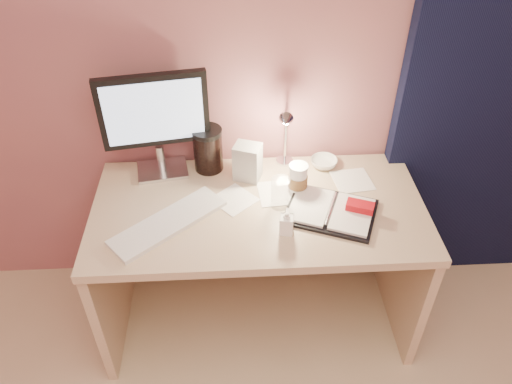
{
  "coord_description": "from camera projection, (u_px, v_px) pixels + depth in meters",
  "views": [
    {
      "loc": [
        -0.1,
        -0.2,
        2.1
      ],
      "look_at": [
        -0.01,
        1.33,
        0.85
      ],
      "focal_mm": 35.0,
      "sensor_mm": 36.0,
      "label": 1
    }
  ],
  "objects": [
    {
      "name": "desk_lamp",
      "position": [
        291.0,
        134.0,
        2.14
      ],
      "size": [
        0.09,
        0.21,
        0.33
      ],
      "rotation": [
        0.0,
        0.0,
        -0.14
      ],
      "color": "silver",
      "rests_on": "desk"
    },
    {
      "name": "lotion_bottle",
      "position": [
        287.0,
        221.0,
        1.94
      ],
      "size": [
        0.06,
        0.06,
        0.12
      ],
      "primitive_type": "imported",
      "rotation": [
        0.0,
        0.0,
        -0.17
      ],
      "color": "white",
      "rests_on": "desk"
    },
    {
      "name": "room",
      "position": [
        478.0,
        78.0,
        2.12
      ],
      "size": [
        3.5,
        3.5,
        3.5
      ],
      "color": "#C6B28E",
      "rests_on": "ground"
    },
    {
      "name": "desk",
      "position": [
        258.0,
        233.0,
        2.29
      ],
      "size": [
        1.4,
        0.7,
        0.73
      ],
      "color": "tan",
      "rests_on": "ground"
    },
    {
      "name": "monitor",
      "position": [
        155.0,
        117.0,
        2.1
      ],
      "size": [
        0.45,
        0.2,
        0.49
      ],
      "rotation": [
        0.0,
        0.0,
        0.16
      ],
      "color": "silver",
      "rests_on": "desk"
    },
    {
      "name": "paper_b",
      "position": [
        352.0,
        181.0,
        2.23
      ],
      "size": [
        0.19,
        0.19,
        0.0
      ],
      "primitive_type": "cube",
      "rotation": [
        0.0,
        0.0,
        0.14
      ],
      "color": "white",
      "rests_on": "desk"
    },
    {
      "name": "paper_a",
      "position": [
        278.0,
        193.0,
        2.16
      ],
      "size": [
        0.18,
        0.18,
        0.0
      ],
      "primitive_type": "cube",
      "rotation": [
        0.0,
        0.0,
        0.08
      ],
      "color": "white",
      "rests_on": "desk"
    },
    {
      "name": "clear_cup",
      "position": [
        280.0,
        193.0,
        2.05
      ],
      "size": [
        0.08,
        0.08,
        0.14
      ],
      "primitive_type": "cylinder",
      "color": "white",
      "rests_on": "desk"
    },
    {
      "name": "planner",
      "position": [
        333.0,
        211.0,
        2.05
      ],
      "size": [
        0.43,
        0.38,
        0.06
      ],
      "rotation": [
        0.0,
        0.0,
        -0.38
      ],
      "color": "black",
      "rests_on": "desk"
    },
    {
      "name": "coffee_cup",
      "position": [
        298.0,
        179.0,
        2.14
      ],
      "size": [
        0.08,
        0.08,
        0.13
      ],
      "color": "white",
      "rests_on": "desk"
    },
    {
      "name": "keyboard",
      "position": [
        169.0,
        223.0,
        2.0
      ],
      "size": [
        0.47,
        0.43,
        0.02
      ],
      "primitive_type": "cube",
      "rotation": [
        0.0,
        0.0,
        0.7
      ],
      "color": "white",
      "rests_on": "desk"
    },
    {
      "name": "paper_c",
      "position": [
        234.0,
        200.0,
        2.12
      ],
      "size": [
        0.22,
        0.22,
        0.0
      ],
      "primitive_type": "cube",
      "rotation": [
        0.0,
        0.0,
        0.72
      ],
      "color": "white",
      "rests_on": "desk"
    },
    {
      "name": "dark_jar",
      "position": [
        208.0,
        151.0,
        2.24
      ],
      "size": [
        0.13,
        0.13,
        0.19
      ],
      "primitive_type": "cylinder",
      "color": "black",
      "rests_on": "desk"
    },
    {
      "name": "bowl",
      "position": [
        324.0,
        163.0,
        2.3
      ],
      "size": [
        0.16,
        0.16,
        0.04
      ],
      "primitive_type": "imported",
      "rotation": [
        0.0,
        0.0,
        0.34
      ],
      "color": "silver",
      "rests_on": "desk"
    },
    {
      "name": "product_box",
      "position": [
        248.0,
        162.0,
        2.19
      ],
      "size": [
        0.14,
        0.12,
        0.17
      ],
      "primitive_type": "cube",
      "rotation": [
        0.0,
        0.0,
        -0.35
      ],
      "color": "#AEAFAA",
      "rests_on": "desk"
    }
  ]
}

